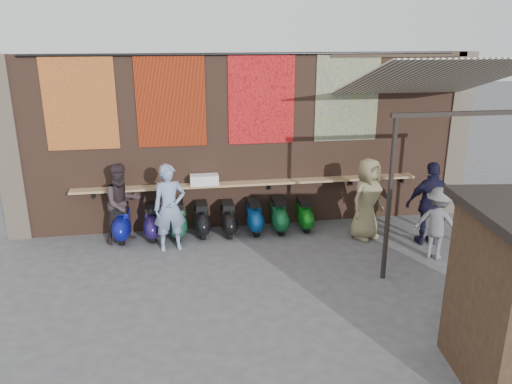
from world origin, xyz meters
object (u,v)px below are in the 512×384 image
(scooter_stool_0, at_px, (122,223))
(scooter_stool_1, at_px, (152,222))
(scooter_stool_3, at_px, (202,220))
(shopper_tan, at_px, (367,199))
(scooter_stool_2, at_px, (177,220))
(diner_left, at_px, (170,208))
(diner_right, at_px, (122,203))
(shopper_navy, at_px, (431,204))
(scooter_stool_5, at_px, (254,217))
(shelf_box, at_px, (204,180))
(scooter_stool_7, at_px, (304,215))
(scooter_stool_6, at_px, (279,215))
(scooter_stool_4, at_px, (228,219))
(shopper_grey, at_px, (438,223))

(scooter_stool_0, distance_m, scooter_stool_1, 0.66)
(scooter_stool_3, xyz_separation_m, shopper_tan, (3.61, -0.75, 0.55))
(scooter_stool_2, relative_size, diner_left, 0.46)
(diner_right, height_order, shopper_navy, shopper_navy)
(scooter_stool_2, relative_size, scooter_stool_5, 1.08)
(scooter_stool_0, xyz_separation_m, scooter_stool_3, (1.77, 0.00, -0.02))
(scooter_stool_0, bearing_deg, shelf_box, 7.84)
(scooter_stool_5, bearing_deg, scooter_stool_3, 179.04)
(scooter_stool_0, relative_size, scooter_stool_7, 1.13)
(diner_left, distance_m, shopper_navy, 5.57)
(scooter_stool_6, bearing_deg, shopper_navy, -21.72)
(scooter_stool_5, distance_m, scooter_stool_6, 0.57)
(scooter_stool_7, relative_size, diner_right, 0.42)
(scooter_stool_3, xyz_separation_m, scooter_stool_7, (2.38, -0.01, -0.02))
(scooter_stool_5, height_order, shopper_tan, shopper_tan)
(scooter_stool_0, bearing_deg, scooter_stool_1, 0.15)
(scooter_stool_4, bearing_deg, scooter_stool_3, 173.19)
(shopper_navy, bearing_deg, scooter_stool_2, -8.49)
(scooter_stool_0, bearing_deg, diner_right, -44.05)
(scooter_stool_3, distance_m, shopper_tan, 3.72)
(scooter_stool_3, distance_m, diner_left, 1.10)
(shelf_box, bearing_deg, shopper_tan, -15.90)
(scooter_stool_1, bearing_deg, diner_right, -175.75)
(scooter_stool_2, bearing_deg, scooter_stool_5, -0.05)
(scooter_stool_6, distance_m, diner_right, 3.52)
(scooter_stool_1, bearing_deg, scooter_stool_7, -0.16)
(diner_right, relative_size, shopper_grey, 1.17)
(shelf_box, distance_m, scooter_stool_4, 1.05)
(scooter_stool_3, relative_size, scooter_stool_6, 0.96)
(diner_left, relative_size, shopper_navy, 1.01)
(scooter_stool_1, height_order, shopper_grey, shopper_grey)
(scooter_stool_7, xyz_separation_m, shopper_grey, (2.26, -1.96, 0.40))
(shopper_tan, bearing_deg, scooter_stool_5, 133.57)
(shelf_box, xyz_separation_m, shopper_grey, (4.55, -2.22, -0.49))
(shopper_navy, bearing_deg, shopper_grey, 78.78)
(scooter_stool_1, xyz_separation_m, scooter_stool_5, (2.30, -0.02, 0.00))
(scooter_stool_3, distance_m, shopper_navy, 5.03)
(shopper_navy, bearing_deg, scooter_stool_3, -10.13)
(scooter_stool_4, xyz_separation_m, diner_left, (-1.29, -0.58, 0.55))
(scooter_stool_0, distance_m, scooter_stool_7, 4.15)
(diner_left, bearing_deg, shopper_tan, -9.21)
(scooter_stool_3, height_order, diner_left, diner_left)
(shelf_box, distance_m, shopper_navy, 4.99)
(shelf_box, relative_size, scooter_stool_5, 0.80)
(shelf_box, relative_size, scooter_stool_7, 0.86)
(scooter_stool_1, height_order, diner_right, diner_right)
(scooter_stool_5, xyz_separation_m, scooter_stool_6, (0.57, -0.03, 0.01))
(scooter_stool_5, relative_size, scooter_stool_7, 1.07)
(scooter_stool_3, xyz_separation_m, scooter_stool_4, (0.59, -0.07, 0.00))
(scooter_stool_3, bearing_deg, shopper_grey, -22.99)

